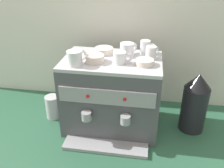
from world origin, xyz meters
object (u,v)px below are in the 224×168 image
at_px(ceramic_cup_4, 75,58).
at_px(ceramic_bowl_0, 144,62).
at_px(espresso_machine, 112,94).
at_px(coffee_grinder, 195,102).
at_px(ceramic_bowl_1, 104,51).
at_px(ceramic_cup_2, 120,58).
at_px(ceramic_cup_1, 151,53).
at_px(ceramic_bowl_2, 95,59).
at_px(milk_pitcher, 53,107).
at_px(ceramic_cup_3, 128,49).
at_px(ceramic_cup_0, 146,47).

distance_m(ceramic_cup_4, ceramic_bowl_0, 0.38).
height_order(espresso_machine, coffee_grinder, espresso_machine).
xyz_separation_m(ceramic_bowl_0, coffee_grinder, (0.32, 0.08, -0.28)).
height_order(ceramic_cup_4, ceramic_bowl_0, ceramic_cup_4).
relative_size(ceramic_bowl_1, coffee_grinder, 0.29).
bearing_deg(ceramic_bowl_1, ceramic_bowl_0, -29.09).
bearing_deg(ceramic_cup_2, ceramic_cup_1, 30.14).
height_order(ceramic_bowl_2, milk_pitcher, ceramic_bowl_2).
bearing_deg(ceramic_bowl_2, ceramic_cup_3, 37.28).
bearing_deg(ceramic_bowl_2, espresso_machine, 29.51).
distance_m(espresso_machine, ceramic_cup_2, 0.27).
bearing_deg(ceramic_cup_4, ceramic_bowl_0, 9.55).
relative_size(ceramic_cup_0, ceramic_cup_2, 0.94).
bearing_deg(ceramic_cup_3, ceramic_cup_4, -144.33).
height_order(ceramic_cup_0, ceramic_cup_1, ceramic_cup_0).
bearing_deg(coffee_grinder, ceramic_bowl_0, -165.22).
bearing_deg(ceramic_bowl_0, milk_pitcher, 173.84).
xyz_separation_m(ceramic_bowl_1, coffee_grinder, (0.57, -0.06, -0.28)).
bearing_deg(ceramic_cup_3, ceramic_cup_2, -102.29).
xyz_separation_m(ceramic_cup_0, ceramic_cup_4, (-0.37, -0.25, 0.00)).
relative_size(ceramic_cup_1, ceramic_bowl_1, 0.79).
relative_size(espresso_machine, ceramic_bowl_0, 5.72).
height_order(ceramic_bowl_0, coffee_grinder, ceramic_bowl_0).
distance_m(ceramic_cup_1, ceramic_cup_3, 0.14).
relative_size(ceramic_cup_3, milk_pitcher, 0.70).
bearing_deg(ceramic_cup_1, milk_pitcher, -176.85).
relative_size(ceramic_cup_1, coffee_grinder, 0.23).
relative_size(ceramic_cup_4, ceramic_bowl_0, 1.19).
xyz_separation_m(ceramic_cup_1, ceramic_bowl_0, (-0.03, -0.10, -0.02)).
relative_size(coffee_grinder, milk_pitcher, 2.42).
height_order(ceramic_cup_2, ceramic_cup_3, ceramic_cup_3).
distance_m(ceramic_cup_2, ceramic_bowl_0, 0.14).
xyz_separation_m(ceramic_cup_3, ceramic_bowl_1, (-0.15, 0.01, -0.02)).
distance_m(ceramic_cup_1, ceramic_cup_4, 0.44).
xyz_separation_m(ceramic_cup_1, coffee_grinder, (0.29, -0.01, -0.30)).
bearing_deg(coffee_grinder, ceramic_cup_1, 177.01).
bearing_deg(ceramic_bowl_1, espresso_machine, -55.32).
bearing_deg(ceramic_bowl_0, ceramic_cup_1, 71.01).
bearing_deg(espresso_machine, ceramic_cup_3, 44.28).
relative_size(ceramic_cup_3, ceramic_bowl_1, 0.98).
xyz_separation_m(ceramic_bowl_1, milk_pitcher, (-0.34, -0.08, -0.39)).
distance_m(ceramic_bowl_1, coffee_grinder, 0.64).
height_order(ceramic_bowl_2, coffee_grinder, ceramic_bowl_2).
distance_m(ceramic_bowl_0, coffee_grinder, 0.43).
distance_m(ceramic_cup_0, coffee_grinder, 0.45).
height_order(ceramic_cup_3, milk_pitcher, ceramic_cup_3).
distance_m(espresso_machine, ceramic_bowl_1, 0.27).
distance_m(ceramic_cup_0, ceramic_cup_4, 0.44).
distance_m(espresso_machine, coffee_grinder, 0.51).
xyz_separation_m(ceramic_cup_2, coffee_grinder, (0.45, 0.08, -0.30)).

